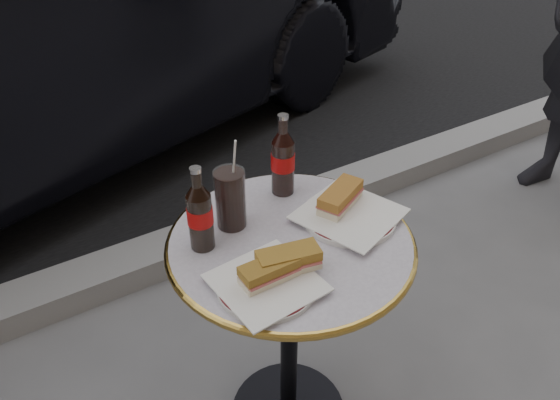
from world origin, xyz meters
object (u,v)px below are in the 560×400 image
cola_bottle_right (283,155)px  bistro_table (289,338)px  plate_right (349,216)px  cola_bottle_left (199,209)px  parked_car (31,13)px  plate_left (266,285)px  cola_glass (230,198)px

cola_bottle_right → bistro_table: bearing=-116.7°
plate_right → bistro_table: bearing=177.0°
cola_bottle_left → parked_car: (0.02, 2.09, -0.07)m
plate_right → plate_left: bearing=-161.2°
plate_right → parked_car: 2.22m
bistro_table → cola_glass: cola_glass is taller
cola_glass → cola_bottle_left: bearing=-158.5°
bistro_table → cola_glass: (-0.10, 0.13, 0.45)m
bistro_table → cola_bottle_left: 0.52m
plate_right → cola_glass: cola_glass is taller
cola_bottle_left → parked_car: size_ratio=0.05×
plate_right → cola_bottle_left: (-0.37, 0.10, 0.10)m
plate_right → cola_glass: size_ratio=1.53×
bistro_table → cola_bottle_right: bearing=63.3°
cola_bottle_left → bistro_table: bearing=-24.7°
parked_car → cola_bottle_right: bearing=170.1°
plate_right → cola_bottle_right: bearing=111.6°
bistro_table → plate_left: 0.41m
cola_bottle_left → cola_glass: bearing=21.5°
bistro_table → cola_glass: 0.47m
cola_bottle_right → cola_glass: cola_bottle_right is taller
plate_right → parked_car: size_ratio=0.05×
plate_left → cola_bottle_right: size_ratio=0.95×
plate_left → plate_right: plate_right is taller
bistro_table → plate_right: size_ratio=2.98×
plate_left → cola_bottle_right: cola_bottle_right is taller
plate_right → parked_car: (-0.35, 2.19, 0.04)m
cola_bottle_right → cola_glass: 0.20m
plate_left → cola_bottle_right: bearing=52.5°
cola_glass → parked_car: bearing=92.2°
cola_bottle_left → cola_bottle_right: 0.31m
cola_bottle_left → cola_bottle_right: (0.29, 0.10, 0.01)m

